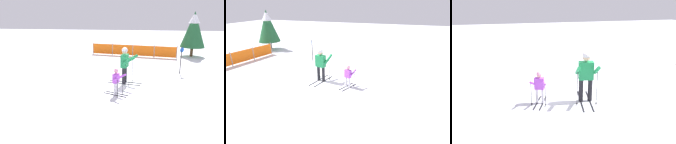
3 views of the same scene
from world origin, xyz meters
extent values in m
plane|color=white|center=(0.00, 0.00, 0.00)|extent=(60.00, 60.00, 0.00)
cube|color=black|center=(0.32, 0.19, 0.01)|extent=(1.66, 0.41, 0.02)
cube|color=black|center=(0.25, -0.12, 0.01)|extent=(1.66, 0.41, 0.02)
cylinder|color=black|center=(0.32, 0.19, 0.42)|extent=(0.16, 0.16, 0.80)
cylinder|color=black|center=(0.25, -0.12, 0.42)|extent=(0.16, 0.16, 0.80)
cube|color=#1E8C4C|center=(0.28, 0.04, 1.13)|extent=(0.39, 0.55, 0.62)
cylinder|color=#1E8C4C|center=(0.62, 0.28, 1.22)|extent=(0.63, 0.26, 0.43)
cylinder|color=#1E8C4C|center=(0.48, -0.33, 1.22)|extent=(0.63, 0.26, 0.43)
sphere|color=#D8AD8C|center=(0.28, 0.04, 1.61)|extent=(0.27, 0.27, 0.27)
sphere|color=silver|center=(0.28, 0.04, 1.65)|extent=(0.28, 0.28, 0.28)
cylinder|color=black|center=(0.67, 0.29, 0.62)|extent=(0.02, 0.02, 1.25)
cylinder|color=black|center=(0.67, 0.29, 0.06)|extent=(0.07, 0.07, 0.01)
cylinder|color=black|center=(0.52, -0.35, 0.62)|extent=(0.02, 0.02, 1.25)
cylinder|color=black|center=(0.52, -0.35, 0.06)|extent=(0.07, 0.07, 0.01)
cube|color=black|center=(0.06, -1.44, 0.01)|extent=(1.02, 0.47, 0.02)
cube|color=black|center=(-0.02, -1.63, 0.01)|extent=(1.02, 0.47, 0.02)
cylinder|color=silver|center=(0.06, -1.44, 0.28)|extent=(0.10, 0.10, 0.51)
cylinder|color=silver|center=(-0.02, -1.63, 0.28)|extent=(0.10, 0.10, 0.51)
cube|color=#B24CD8|center=(0.02, -1.54, 0.73)|extent=(0.29, 0.37, 0.40)
cylinder|color=#B24CD8|center=(0.27, -1.42, 0.80)|extent=(0.40, 0.23, 0.26)
cylinder|color=#B24CD8|center=(0.11, -1.79, 0.80)|extent=(0.40, 0.23, 0.26)
sphere|color=#D8AD8C|center=(0.02, -1.54, 1.04)|extent=(0.17, 0.17, 0.17)
sphere|color=pink|center=(0.02, -1.54, 1.07)|extent=(0.18, 0.18, 0.18)
cylinder|color=black|center=(0.31, -1.40, 0.40)|extent=(0.02, 0.02, 0.80)
cylinder|color=black|center=(0.31, -1.40, 0.06)|extent=(0.07, 0.07, 0.01)
cylinder|color=black|center=(0.12, -1.84, 0.40)|extent=(0.02, 0.02, 0.80)
cylinder|color=black|center=(0.12, -1.84, 0.06)|extent=(0.07, 0.07, 0.01)
cylinder|color=gray|center=(0.50, 6.67, 0.48)|extent=(0.06, 0.06, 0.97)
cylinder|color=gray|center=(2.14, 6.40, 0.48)|extent=(0.06, 0.06, 0.97)
cylinder|color=gray|center=(3.77, 6.12, 0.48)|extent=(0.06, 0.06, 0.97)
cube|color=orange|center=(1.32, 6.54, 0.48)|extent=(1.64, 0.31, 0.81)
cube|color=orange|center=(2.96, 6.26, 0.48)|extent=(1.64, 0.31, 0.81)
cylinder|color=#4C3823|center=(5.09, 7.27, 0.36)|extent=(0.23, 0.23, 0.73)
cone|color=#215C32|center=(5.09, 7.27, 2.09)|extent=(1.86, 1.86, 2.72)
cone|color=white|center=(5.09, 7.27, 2.96)|extent=(0.84, 0.84, 0.82)
cylinder|color=black|center=(3.32, 2.11, 0.76)|extent=(0.05, 0.05, 1.53)
cylinder|color=blue|center=(3.35, 2.12, 1.37)|extent=(0.24, 0.17, 0.28)
camera|label=1|loc=(0.91, -10.27, 3.49)|focal=35.00mm
camera|label=2|loc=(-7.59, -3.71, 3.94)|focal=28.00mm
camera|label=3|loc=(6.88, -2.62, 3.36)|focal=35.00mm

